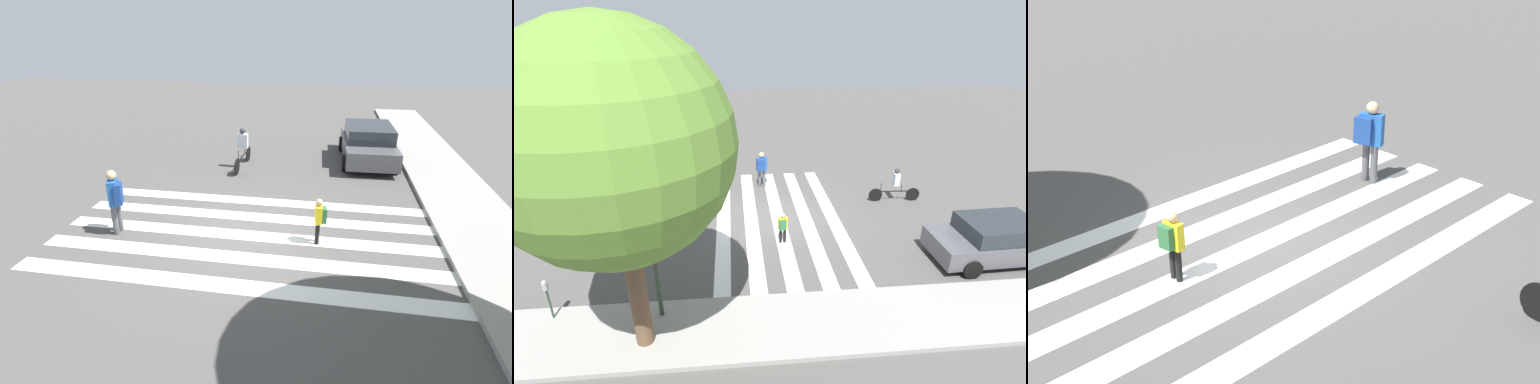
{
  "view_description": "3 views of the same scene",
  "coord_description": "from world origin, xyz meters",
  "views": [
    {
      "loc": [
        9.18,
        1.91,
        5.16
      ],
      "look_at": [
        -0.89,
        0.11,
        0.89
      ],
      "focal_mm": 28.0,
      "sensor_mm": 36.0,
      "label": 1
    },
    {
      "loc": [
        1.75,
        14.59,
        7.88
      ],
      "look_at": [
        0.38,
        0.43,
        1.43
      ],
      "focal_mm": 28.0,
      "sensor_mm": 36.0,
      "label": 2
    },
    {
      "loc": [
        -8.28,
        7.53,
        6.12
      ],
      "look_at": [
        -0.91,
        0.38,
        1.4
      ],
      "focal_mm": 50.0,
      "sensor_mm": 36.0,
      "label": 3
    }
  ],
  "objects": [
    {
      "name": "car_parked_silver_sedan",
      "position": [
        -7.08,
        3.63,
        0.77
      ],
      "size": [
        4.44,
        2.19,
        1.5
      ],
      "rotation": [
        0.0,
        0.0,
        0.03
      ],
      "color": "#4C4C51",
      "rests_on": "ground_plane"
    },
    {
      "name": "cyclist_mid_street",
      "position": [
        -5.43,
        -1.22,
        0.86
      ],
      "size": [
        2.32,
        0.41,
        1.57
      ],
      "rotation": [
        0.0,
        0.0,
        -0.06
      ],
      "color": "black",
      "rests_on": "ground_plane"
    },
    {
      "name": "pedestrian_adult_tall_backpack",
      "position": [
        0.43,
        -3.39,
        1.03
      ],
      "size": [
        0.54,
        0.51,
        1.77
      ],
      "rotation": [
        0.0,
        0.0,
        3.49
      ],
      "color": "#4C4C51",
      "rests_on": "ground_plane"
    },
    {
      "name": "parking_meter",
      "position": [
        6.9,
        5.42,
        1.03
      ],
      "size": [
        0.15,
        0.15,
        1.39
      ],
      "color": "#283828",
      "rests_on": "ground_plane"
    },
    {
      "name": "crosswalk_stripes",
      "position": [
        0.0,
        0.0,
        0.0
      ],
      "size": [
        5.06,
        10.0,
        0.01
      ],
      "color": "white",
      "rests_on": "ground_plane"
    },
    {
      "name": "sidewalk_curb",
      "position": [
        0.0,
        6.25,
        0.07
      ],
      "size": [
        36.0,
        2.5,
        0.14
      ],
      "color": "gray",
      "rests_on": "ground_plane"
    },
    {
      "name": "pedestrian_adult_blue_shirt",
      "position": [
        0.05,
        1.9,
        0.72
      ],
      "size": [
        0.36,
        0.31,
        1.22
      ],
      "rotation": [
        0.0,
        0.0,
        3.28
      ],
      "color": "black",
      "rests_on": "ground_plane"
    },
    {
      "name": "street_tree",
      "position": [
        4.19,
        6.54,
        5.38
      ],
      "size": [
        5.13,
        5.13,
        7.96
      ],
      "color": "brown",
      "rests_on": "ground_plane"
    },
    {
      "name": "ground_plane",
      "position": [
        0.0,
        0.0,
        0.0
      ],
      "size": [
        60.0,
        60.0,
        0.0
      ],
      "primitive_type": "plane",
      "color": "#4C4947"
    },
    {
      "name": "traffic_light",
      "position": [
        3.92,
        5.45,
        3.34
      ],
      "size": [
        0.6,
        0.5,
        4.77
      ],
      "color": "#283828",
      "rests_on": "ground_plane"
    }
  ]
}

